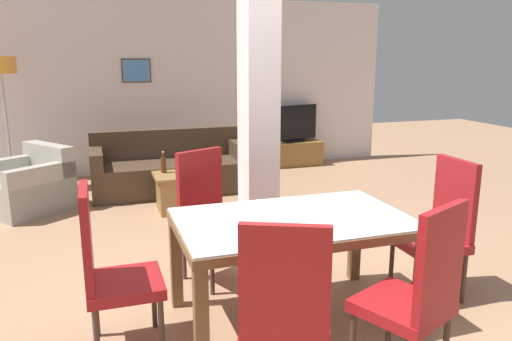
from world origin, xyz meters
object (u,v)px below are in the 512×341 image
Objects in this scene: dining_chair_far_left at (209,212)px; dining_chair_head_right at (440,225)px; tv_screen at (293,124)px; tv_stand at (293,153)px; coffee_table at (180,192)px; armchair at (29,188)px; dining_chair_head_left at (109,266)px; floor_lamp at (1,77)px; bottle at (164,164)px; dining_chair_near_right at (418,290)px; dining_table at (293,239)px; dining_chair_near_left at (285,313)px; sofa at (170,171)px.

dining_chair_far_left and dining_chair_head_right have the same top height.
dining_chair_head_right is 4.76m from tv_screen.
coffee_table is at bearing -139.67° from tv_stand.
armchair reaches higher than coffee_table.
floor_lamp reaches higher than dining_chair_head_left.
floor_lamp is (-2.04, 1.61, 1.32)m from coffee_table.
tv_stand is at bearing 36.41° from bottle.
dining_chair_head_left and dining_chair_near_right have the same top height.
dining_chair_near_left is at bearing -114.42° from dining_table.
dining_chair_head_left is 0.91× the size of armchair.
dining_chair_far_left is 1.90m from dining_chair_near_right.
dining_chair_near_left is 6.04m from tv_screen.
tv_stand is at bearing 4.06° from floor_lamp.
tv_screen is at bearing -156.09° from sofa.
tv_screen is (3.16, 4.70, 0.14)m from dining_chair_head_left.
dining_chair_far_left is 2.87m from sofa.
sofa is at bearing 88.20° from coffee_table.
dining_table is 5.10m from tv_stand.
floor_lamp is at bearing -165.44° from dining_chair_head_left.
dining_chair_head_right reaches higher than armchair.
dining_chair_near_right is 1.20× the size of tv_screen.
dining_chair_near_left is 6.05m from tv_stand.
dining_chair_far_left and dining_chair_near_left have the same top height.
dining_chair_head_left is (-0.83, 0.87, 0.00)m from dining_chair_near_left.
dining_chair_head_right is 1.00× the size of dining_chair_near_right.
sofa is (-0.68, 4.58, -0.28)m from dining_chair_near_right.
dining_chair_far_left is 2.06m from bottle.
coffee_table is (-0.71, 3.65, -0.34)m from dining_chair_near_right.
sofa is at bearing -114.50° from armchair.
dining_chair_near_right is at bearing 24.42° from dining_chair_near_left.
tv_screen is (2.33, 5.57, 0.14)m from dining_chair_near_left.
tv_stand is 0.52× the size of floor_lamp.
dining_chair_head_right and dining_chair_near_right have the same top height.
tv_stand is 0.50m from tv_screen.
tv_screen reaches higher than dining_table.
dining_chair_near_right is 4.64m from sofa.
bottle is at bearing 99.36° from dining_table.
coffee_table reaches higher than tv_stand.
dining_chair_near_left is 4.59m from sofa.
coffee_table is 2.99m from tv_screen.
dining_chair_head_left is 5.67m from tv_stand.
floor_lamp is at bearing 118.23° from dining_table.
dining_table is 2.66× the size of coffee_table.
floor_lamp is at bearing -85.32° from dining_chair_far_left.
sofa is at bearing 76.42° from bottle.
floor_lamp reaches higher than dining_chair_head_right.
armchair is (-2.05, 3.36, -0.33)m from dining_table.
coffee_table is at bearing -144.25° from armchair.
bottle is 3.02m from tv_stand.
dining_chair_near_right reaches higher than coffee_table.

